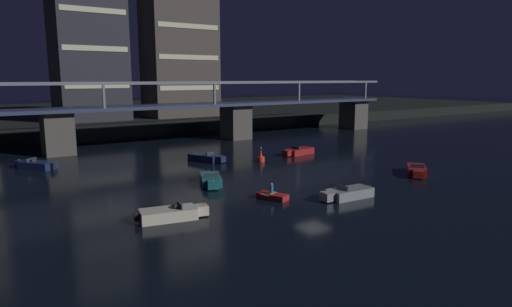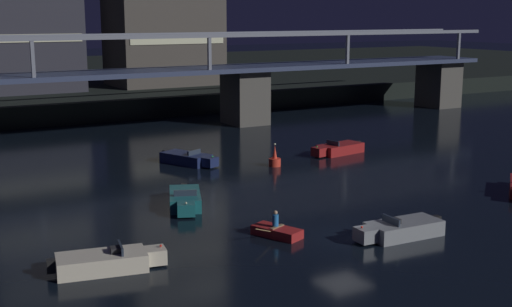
{
  "view_description": "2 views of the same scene",
  "coord_description": "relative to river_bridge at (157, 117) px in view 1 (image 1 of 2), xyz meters",
  "views": [
    {
      "loc": [
        -23.48,
        -26.64,
        9.91
      ],
      "look_at": [
        1.6,
        11.05,
        2.1
      ],
      "focal_mm": 30.79,
      "sensor_mm": 36.0,
      "label": 1
    },
    {
      "loc": [
        -20.48,
        -26.7,
        11.19
      ],
      "look_at": [
        1.24,
        11.21,
        2.28
      ],
      "focal_mm": 48.03,
      "sensor_mm": 36.0,
      "label": 2
    }
  ],
  "objects": [
    {
      "name": "speedboat_mid_right",
      "position": [
        0.32,
        -15.05,
        -3.81
      ],
      "size": [
        3.21,
        5.03,
        1.16
      ],
      "color": "#19234C",
      "rests_on": "ground"
    },
    {
      "name": "tower_west_tall",
      "position": [
        -3.6,
        23.71,
        14.03
      ],
      "size": [
        11.95,
        11.73,
        32.41
      ],
      "color": "#282833",
      "rests_on": "far_riverbank"
    },
    {
      "name": "speedboat_near_right",
      "position": [
        2.57,
        -36.39,
        -3.81
      ],
      "size": [
        5.21,
        1.97,
        1.16
      ],
      "color": "gray",
      "rests_on": "ground"
    },
    {
      "name": "speedboat_near_left",
      "position": [
        -4.67,
        -25.69,
        -3.81
      ],
      "size": [
        3.16,
        5.05,
        1.16
      ],
      "color": "#196066",
      "rests_on": "ground"
    },
    {
      "name": "speedboat_far_left",
      "position": [
        -17.43,
        -8.62,
        -3.81
      ],
      "size": [
        4.02,
        4.68,
        1.16
      ],
      "color": "#19234C",
      "rests_on": "ground"
    },
    {
      "name": "dinghy_with_paddler",
      "position": [
        -2.87,
        -33.15,
        -3.95
      ],
      "size": [
        2.69,
        2.82,
        1.36
      ],
      "color": "maroon",
      "rests_on": "ground"
    },
    {
      "name": "speedboat_mid_left",
      "position": [
        15.24,
        -33.74,
        -3.81
      ],
      "size": [
        4.57,
        4.17,
        1.16
      ],
      "color": "maroon",
      "rests_on": "ground"
    },
    {
      "name": "speedboat_near_center",
      "position": [
        12.56,
        -17.58,
        -3.81
      ],
      "size": [
        5.23,
        2.42,
        1.16
      ],
      "color": "maroon",
      "rests_on": "ground"
    },
    {
      "name": "ground_plane",
      "position": [
        0.0,
        -35.05,
        -4.22
      ],
      "size": [
        400.0,
        400.0,
        0.0
      ],
      "primitive_type": "plane",
      "color": "black"
    },
    {
      "name": "river_bridge",
      "position": [
        0.0,
        0.0,
        0.0
      ],
      "size": [
        87.52,
        6.4,
        9.38
      ],
      "color": "#4C4944",
      "rests_on": "ground"
    },
    {
      "name": "speedboat_mid_center",
      "position": [
        -11.93,
        -33.47,
        -3.81
      ],
      "size": [
        5.22,
        2.5,
        1.16
      ],
      "color": "beige",
      "rests_on": "ground"
    },
    {
      "name": "tower_central",
      "position": [
        13.62,
        21.79,
        12.66
      ],
      "size": [
        13.5,
        9.44,
        29.68
      ],
      "color": "#423D38",
      "rests_on": "far_riverbank"
    },
    {
      "name": "channel_buoy",
      "position": [
        5.65,
        -18.97,
        -3.75
      ],
      "size": [
        0.9,
        0.9,
        1.76
      ],
      "color": "red",
      "rests_on": "ground"
    },
    {
      "name": "far_riverbank",
      "position": [
        0.0,
        48.01,
        -3.12
      ],
      "size": [
        240.0,
        80.0,
        2.2
      ],
      "primitive_type": "cube",
      "color": "black",
      "rests_on": "ground"
    }
  ]
}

